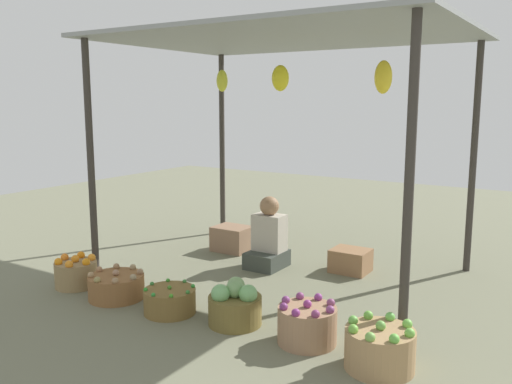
{
  "coord_description": "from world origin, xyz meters",
  "views": [
    {
      "loc": [
        2.68,
        -4.81,
        1.8
      ],
      "look_at": [
        0.0,
        -0.56,
        0.95
      ],
      "focal_mm": 38.1,
      "sensor_mm": 36.0,
      "label": 1
    }
  ],
  "objects_px": {
    "vendor_person": "(268,240)",
    "basket_purple_onions": "(307,324)",
    "basket_potatoes": "(116,286)",
    "basket_cabbages": "(235,306)",
    "basket_oranges": "(76,273)",
    "wooden_crate_stacked_rear": "(350,261)",
    "wooden_crate_near_vendor": "(232,239)",
    "basket_green_chilies": "(170,301)",
    "basket_green_apples": "(380,348)"
  },
  "relations": [
    {
      "from": "basket_oranges",
      "to": "basket_potatoes",
      "type": "bearing_deg",
      "value": -1.81
    },
    {
      "from": "basket_cabbages",
      "to": "basket_purple_onions",
      "type": "relative_size",
      "value": 0.98
    },
    {
      "from": "wooden_crate_near_vendor",
      "to": "wooden_crate_stacked_rear",
      "type": "distance_m",
      "value": 1.53
    },
    {
      "from": "basket_purple_onions",
      "to": "wooden_crate_stacked_rear",
      "type": "height_order",
      "value": "basket_purple_onions"
    },
    {
      "from": "wooden_crate_stacked_rear",
      "to": "basket_potatoes",
      "type": "bearing_deg",
      "value": -129.02
    },
    {
      "from": "basket_potatoes",
      "to": "wooden_crate_stacked_rear",
      "type": "relative_size",
      "value": 1.32
    },
    {
      "from": "basket_oranges",
      "to": "basket_purple_onions",
      "type": "relative_size",
      "value": 0.91
    },
    {
      "from": "basket_oranges",
      "to": "basket_green_apples",
      "type": "xyz_separation_m",
      "value": [
        3.08,
        -0.02,
        0.01
      ]
    },
    {
      "from": "basket_potatoes",
      "to": "basket_green_chilies",
      "type": "xyz_separation_m",
      "value": [
        0.65,
        -0.01,
        -0.01
      ]
    },
    {
      "from": "basket_oranges",
      "to": "wooden_crate_near_vendor",
      "type": "height_order",
      "value": "basket_oranges"
    },
    {
      "from": "basket_green_chilies",
      "to": "basket_cabbages",
      "type": "distance_m",
      "value": 0.62
    },
    {
      "from": "wooden_crate_near_vendor",
      "to": "basket_purple_onions",
      "type": "bearing_deg",
      "value": -43.06
    },
    {
      "from": "basket_green_apples",
      "to": "basket_oranges",
      "type": "bearing_deg",
      "value": 179.63
    },
    {
      "from": "basket_potatoes",
      "to": "wooden_crate_stacked_rear",
      "type": "bearing_deg",
      "value": 50.98
    },
    {
      "from": "basket_potatoes",
      "to": "basket_green_apples",
      "type": "relative_size",
      "value": 1.07
    },
    {
      "from": "basket_green_apples",
      "to": "vendor_person",
      "type": "bearing_deg",
      "value": 139.22
    },
    {
      "from": "basket_purple_onions",
      "to": "wooden_crate_near_vendor",
      "type": "bearing_deg",
      "value": 136.94
    },
    {
      "from": "basket_green_chilies",
      "to": "basket_green_apples",
      "type": "relative_size",
      "value": 0.94
    },
    {
      "from": "wooden_crate_near_vendor",
      "to": "basket_potatoes",
      "type": "bearing_deg",
      "value": -89.71
    },
    {
      "from": "basket_potatoes",
      "to": "wooden_crate_near_vendor",
      "type": "height_order",
      "value": "wooden_crate_near_vendor"
    },
    {
      "from": "basket_purple_onions",
      "to": "basket_green_apples",
      "type": "distance_m",
      "value": 0.6
    },
    {
      "from": "basket_cabbages",
      "to": "basket_purple_onions",
      "type": "xyz_separation_m",
      "value": [
        0.65,
        0.0,
        -0.01
      ]
    },
    {
      "from": "basket_oranges",
      "to": "basket_green_apples",
      "type": "relative_size",
      "value": 0.85
    },
    {
      "from": "wooden_crate_stacked_rear",
      "to": "basket_purple_onions",
      "type": "bearing_deg",
      "value": -77.67
    },
    {
      "from": "basket_cabbages",
      "to": "basket_green_apples",
      "type": "distance_m",
      "value": 1.25
    },
    {
      "from": "basket_cabbages",
      "to": "basket_purple_onions",
      "type": "height_order",
      "value": "basket_cabbages"
    },
    {
      "from": "wooden_crate_stacked_rear",
      "to": "wooden_crate_near_vendor",
      "type": "bearing_deg",
      "value": 179.57
    },
    {
      "from": "vendor_person",
      "to": "basket_oranges",
      "type": "distance_m",
      "value": 2.01
    },
    {
      "from": "basket_cabbages",
      "to": "basket_oranges",
      "type": "bearing_deg",
      "value": -177.69
    },
    {
      "from": "vendor_person",
      "to": "basket_purple_onions",
      "type": "relative_size",
      "value": 1.75
    },
    {
      "from": "basket_potatoes",
      "to": "basket_purple_onions",
      "type": "height_order",
      "value": "basket_purple_onions"
    },
    {
      "from": "basket_green_chilies",
      "to": "basket_purple_onions",
      "type": "distance_m",
      "value": 1.27
    },
    {
      "from": "vendor_person",
      "to": "basket_potatoes",
      "type": "xyz_separation_m",
      "value": [
        -0.69,
        -1.57,
        -0.19
      ]
    },
    {
      "from": "basket_green_chilies",
      "to": "basket_green_apples",
      "type": "distance_m",
      "value": 1.86
    },
    {
      "from": "basket_cabbages",
      "to": "wooden_crate_near_vendor",
      "type": "height_order",
      "value": "basket_cabbages"
    },
    {
      "from": "basket_oranges",
      "to": "basket_cabbages",
      "type": "relative_size",
      "value": 0.93
    },
    {
      "from": "basket_green_chilies",
      "to": "basket_cabbages",
      "type": "bearing_deg",
      "value": 9.27
    },
    {
      "from": "vendor_person",
      "to": "basket_purple_onions",
      "type": "bearing_deg",
      "value": -50.32
    },
    {
      "from": "vendor_person",
      "to": "wooden_crate_near_vendor",
      "type": "distance_m",
      "value": 0.79
    },
    {
      "from": "basket_potatoes",
      "to": "basket_cabbages",
      "type": "height_order",
      "value": "basket_cabbages"
    },
    {
      "from": "basket_cabbages",
      "to": "wooden_crate_stacked_rear",
      "type": "distance_m",
      "value": 1.81
    },
    {
      "from": "vendor_person",
      "to": "wooden_crate_near_vendor",
      "type": "relative_size",
      "value": 1.79
    },
    {
      "from": "basket_oranges",
      "to": "wooden_crate_stacked_rear",
      "type": "relative_size",
      "value": 1.04
    },
    {
      "from": "wooden_crate_stacked_rear",
      "to": "basket_green_chilies",
      "type": "bearing_deg",
      "value": -114.78
    },
    {
      "from": "basket_oranges",
      "to": "basket_cabbages",
      "type": "height_order",
      "value": "basket_cabbages"
    },
    {
      "from": "basket_oranges",
      "to": "basket_potatoes",
      "type": "height_order",
      "value": "basket_oranges"
    },
    {
      "from": "basket_green_chilies",
      "to": "basket_cabbages",
      "type": "relative_size",
      "value": 1.02
    },
    {
      "from": "basket_purple_onions",
      "to": "basket_oranges",
      "type": "bearing_deg",
      "value": -178.24
    },
    {
      "from": "wooden_crate_near_vendor",
      "to": "basket_green_chilies",
      "type": "bearing_deg",
      "value": -70.79
    },
    {
      "from": "basket_oranges",
      "to": "basket_green_apples",
      "type": "distance_m",
      "value": 3.08
    }
  ]
}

